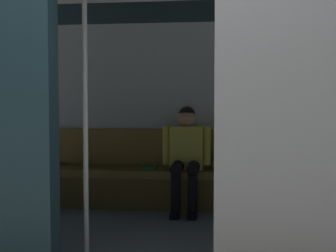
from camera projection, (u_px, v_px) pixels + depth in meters
train_car at (153, 66)px, 3.72m from camera, size 6.40×2.86×2.31m
bench_seat at (172, 179)px, 4.85m from camera, size 3.27×0.44×0.45m
person_seated at (186, 151)px, 4.77m from camera, size 0.55×0.67×1.18m
handbag at (227, 162)px, 4.83m from camera, size 0.26×0.15×0.17m
book at (150, 168)px, 4.90m from camera, size 0.16×0.22×0.03m
grab_pole_door at (85, 120)px, 2.96m from camera, size 0.04×0.04×2.17m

